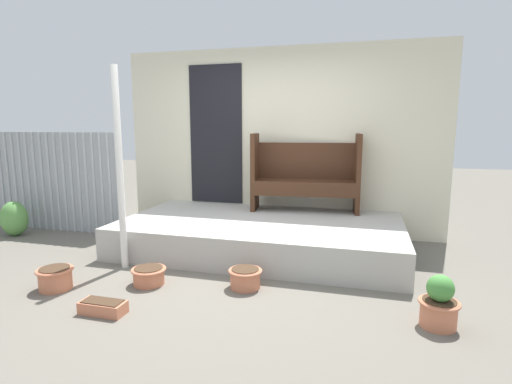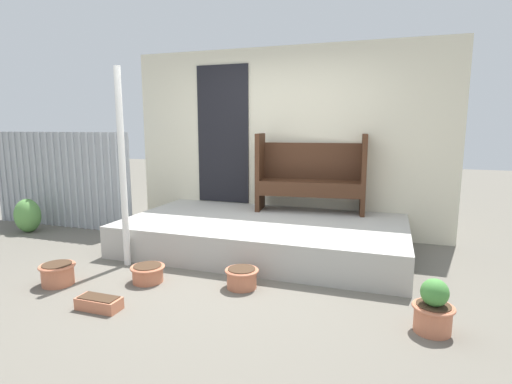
{
  "view_description": "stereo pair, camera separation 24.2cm",
  "coord_description": "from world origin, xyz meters",
  "views": [
    {
      "loc": [
        1.31,
        -3.71,
        1.53
      ],
      "look_at": [
        0.19,
        0.32,
        0.83
      ],
      "focal_mm": 28.0,
      "sensor_mm": 36.0,
      "label": 1
    },
    {
      "loc": [
        1.54,
        -3.63,
        1.53
      ],
      "look_at": [
        0.19,
        0.32,
        0.83
      ],
      "focal_mm": 28.0,
      "sensor_mm": 36.0,
      "label": 2
    }
  ],
  "objects": [
    {
      "name": "ground_plane",
      "position": [
        0.0,
        0.0,
        0.0
      ],
      "size": [
        24.0,
        24.0,
        0.0
      ],
      "primitive_type": "plane",
      "color": "#666056"
    },
    {
      "name": "porch_slab",
      "position": [
        0.09,
        0.92,
        0.19
      ],
      "size": [
        3.38,
        1.84,
        0.38
      ],
      "color": "#B2AFA8",
      "rests_on": "ground_plane"
    },
    {
      "name": "house_wall",
      "position": [
        0.05,
        1.87,
        1.3
      ],
      "size": [
        4.58,
        0.08,
        2.6
      ],
      "color": "beige",
      "rests_on": "ground_plane"
    },
    {
      "name": "fence_corrugated",
      "position": [
        -3.19,
        1.05,
        0.72
      ],
      "size": [
        2.51,
        0.05,
        1.43
      ],
      "color": "#9EA3A8",
      "rests_on": "ground_plane"
    },
    {
      "name": "support_post",
      "position": [
        -1.18,
        -0.07,
        1.07
      ],
      "size": [
        0.07,
        0.07,
        2.13
      ],
      "color": "white",
      "rests_on": "ground_plane"
    },
    {
      "name": "bench",
      "position": [
        0.52,
        1.62,
        0.9
      ],
      "size": [
        1.46,
        0.55,
        1.04
      ],
      "rotation": [
        0.0,
        0.0,
        0.1
      ],
      "color": "#422616",
      "rests_on": "porch_slab"
    },
    {
      "name": "flower_pot_left",
      "position": [
        -1.47,
        -0.77,
        0.11
      ],
      "size": [
        0.34,
        0.34,
        0.21
      ],
      "color": "#C67251",
      "rests_on": "ground_plane"
    },
    {
      "name": "flower_pot_middle",
      "position": [
        -0.68,
        -0.43,
        0.09
      ],
      "size": [
        0.34,
        0.34,
        0.17
      ],
      "color": "#C67251",
      "rests_on": "ground_plane"
    },
    {
      "name": "flower_pot_right",
      "position": [
        0.25,
        -0.26,
        0.11
      ],
      "size": [
        0.32,
        0.32,
        0.19
      ],
      "color": "#C67251",
      "rests_on": "ground_plane"
    },
    {
      "name": "flower_pot_far_right",
      "position": [
        1.89,
        -0.58,
        0.18
      ],
      "size": [
        0.31,
        0.31,
        0.41
      ],
      "color": "#C67251",
      "rests_on": "ground_plane"
    },
    {
      "name": "planter_box_rect",
      "position": [
        -0.72,
        -1.08,
        0.05
      ],
      "size": [
        0.38,
        0.17,
        0.11
      ],
      "color": "#C67251",
      "rests_on": "ground_plane"
    },
    {
      "name": "shrub_by_fence",
      "position": [
        -3.4,
        0.63,
        0.24
      ],
      "size": [
        0.37,
        0.34,
        0.49
      ],
      "color": "#599347",
      "rests_on": "ground_plane"
    }
  ]
}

